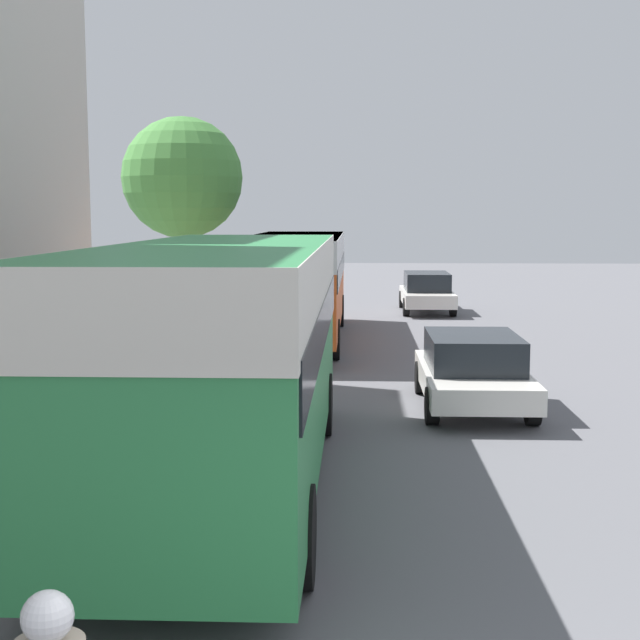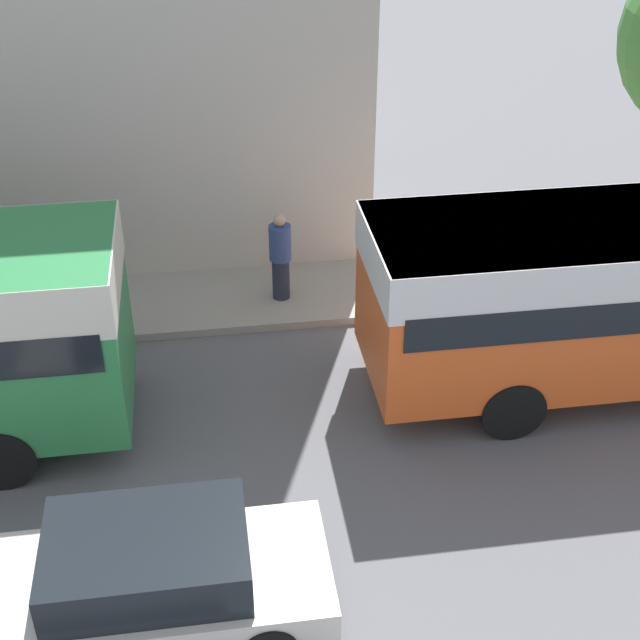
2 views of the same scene
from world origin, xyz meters
The scene contains 6 objects.
bus_lead centered at (-1.76, 7.52, 2.06)m, with size 2.64×9.54×3.18m.
bus_following centered at (-1.75, 21.10, 1.92)m, with size 2.59×10.40×2.95m.
car_crossing centered at (2.08, 12.57, 0.72)m, with size 1.91×4.22×1.36m.
car_far_curb centered at (2.48, 28.58, 0.75)m, with size 1.83×4.54×1.43m.
pedestrian_near_curb centered at (-4.93, 14.88, 1.02)m, with size 0.41×0.41×1.71m.
street_tree centered at (-5.21, 22.80, 4.57)m, with size 3.57×3.57×6.23m.
Camera 1 is at (-0.05, -3.59, 3.57)m, focal length 50.00 mm.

